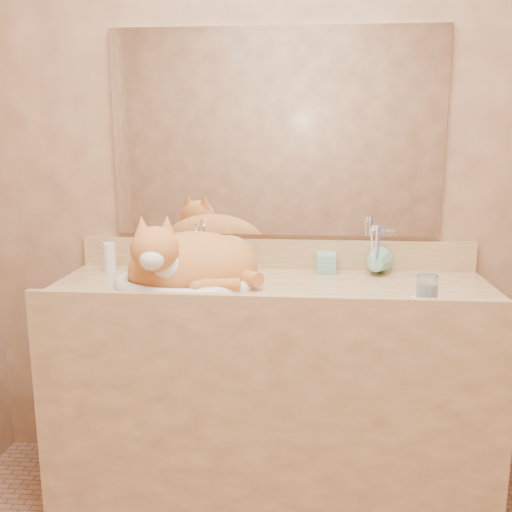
# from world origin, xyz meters

# --- Properties ---
(wall_back) EXTENTS (2.40, 0.02, 2.50)m
(wall_back) POSITION_xyz_m (0.00, 1.00, 1.25)
(wall_back) COLOR brown
(wall_back) RESTS_ON ground
(wall_front) EXTENTS (2.40, 0.02, 2.50)m
(wall_front) POSITION_xyz_m (0.00, -1.00, 1.25)
(wall_front) COLOR brown
(wall_front) RESTS_ON ground
(vanity_counter) EXTENTS (1.60, 0.55, 0.85)m
(vanity_counter) POSITION_xyz_m (0.00, 0.72, 0.42)
(vanity_counter) COLOR olive
(vanity_counter) RESTS_ON floor
(mirror) EXTENTS (1.30, 0.02, 0.80)m
(mirror) POSITION_xyz_m (0.00, 0.99, 1.39)
(mirror) COLOR white
(mirror) RESTS_ON wall_back
(sink_basin) EXTENTS (0.54, 0.46, 0.16)m
(sink_basin) POSITION_xyz_m (-0.31, 0.70, 0.93)
(sink_basin) COLOR white
(sink_basin) RESTS_ON vanity_counter
(faucet) EXTENTS (0.08, 0.13, 0.18)m
(faucet) POSITION_xyz_m (-0.31, 0.90, 0.94)
(faucet) COLOR silver
(faucet) RESTS_ON vanity_counter
(cat) EXTENTS (0.57, 0.50, 0.26)m
(cat) POSITION_xyz_m (-0.30, 0.71, 0.94)
(cat) COLOR #B9652A
(cat) RESTS_ON sink_basin
(soap_dispenser) EXTENTS (0.08, 0.08, 0.17)m
(soap_dispenser) POSITION_xyz_m (0.20, 0.89, 0.94)
(soap_dispenser) COLOR #76BDA3
(soap_dispenser) RESTS_ON vanity_counter
(toothbrush_cup) EXTENTS (0.13, 0.13, 0.09)m
(toothbrush_cup) POSITION_xyz_m (0.39, 0.86, 0.90)
(toothbrush_cup) COLOR #76BDA3
(toothbrush_cup) RESTS_ON vanity_counter
(toothbrushes) EXTENTS (0.03, 0.03, 0.20)m
(toothbrushes) POSITION_xyz_m (0.39, 0.86, 0.97)
(toothbrushes) COLOR silver
(toothbrushes) RESTS_ON toothbrush_cup
(saucer) EXTENTS (0.11, 0.11, 0.01)m
(saucer) POSITION_xyz_m (0.52, 0.53, 0.85)
(saucer) COLOR white
(saucer) RESTS_ON vanity_counter
(water_glass) EXTENTS (0.07, 0.07, 0.08)m
(water_glass) POSITION_xyz_m (0.52, 0.53, 0.90)
(water_glass) COLOR white
(water_glass) RESTS_ON saucer
(lotion_bottle) EXTENTS (0.05, 0.05, 0.12)m
(lotion_bottle) POSITION_xyz_m (-0.66, 0.87, 0.91)
(lotion_bottle) COLOR silver
(lotion_bottle) RESTS_ON vanity_counter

